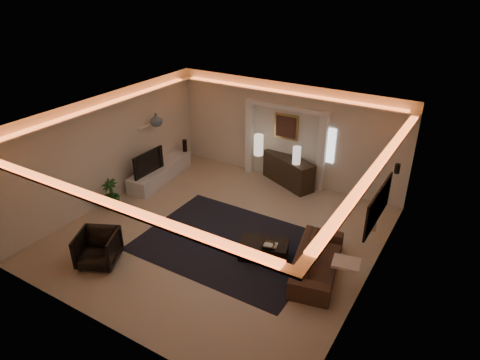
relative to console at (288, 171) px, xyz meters
The scene contains 33 objects.
floor 3.28m from the console, 94.26° to the right, with size 7.00×7.00×0.00m, color tan.
ceiling 4.11m from the console, 94.26° to the right, with size 7.00×7.00×0.00m, color white.
wall_back 1.11m from the console, 134.08° to the left, with size 7.00×7.00×0.00m, color beige.
wall_front 6.84m from the console, 92.05° to the right, with size 7.00×7.00×0.00m, color beige.
wall_left 5.07m from the console, 139.03° to the right, with size 7.00×7.00×0.00m, color beige.
wall_right 4.72m from the console, 44.93° to the right, with size 7.00×7.00×0.00m, color beige.
cove_soffit 3.94m from the console, 94.26° to the right, with size 7.00×7.00×0.04m, color silver.
daylight_slit 1.48m from the console, 11.73° to the left, with size 0.25×0.03×1.00m, color white.
area_rug 3.48m from the console, 87.38° to the right, with size 4.00×3.00×0.01m, color black.
pilaster_left 1.57m from the console, behind, with size 0.22×0.20×2.20m, color silver.
pilaster_right 1.16m from the console, ahead, with size 0.22×0.20×2.20m, color silver.
alcove_header 1.87m from the console, 148.22° to the left, with size 2.52×0.20×0.12m, color silver.
painting_frame 1.29m from the console, 137.74° to the left, with size 0.74×0.04×0.74m, color tan.
painting_canvas 1.29m from the console, 141.15° to the left, with size 0.62×0.02×0.62m, color #4C2D1E.
art_panel_frame 4.56m from the console, 42.42° to the right, with size 0.04×1.64×0.74m, color black.
art_panel_gold 4.54m from the console, 42.65° to the right, with size 0.02×1.50×0.62m, color tan.
wall_sconce 3.55m from the console, 18.50° to the right, with size 0.12×0.12×0.22m, color black.
wall_niche 4.31m from the console, 153.32° to the right, with size 0.10×0.55×0.04m, color silver.
console is the anchor object (origin of this frame).
lamp_left 1.13m from the console, 162.65° to the right, with size 0.27×0.27×0.61m, color #FFEBCD.
lamp_right 0.82m from the console, 38.13° to the right, with size 0.22×0.22×0.50m, color silver.
media_ledge 3.80m from the console, 153.22° to the right, with size 0.63×2.50×0.47m, color silver.
tv 4.11m from the console, 146.05° to the right, with size 0.15×1.15×0.66m, color black.
figurine 3.44m from the console, behind, with size 0.14×0.14×0.38m, color black.
ginger_jar 4.06m from the console, 153.55° to the right, with size 0.36×0.36×0.37m, color slate.
plant 5.00m from the console, 132.68° to the right, with size 0.46×0.46×0.81m, color #224C1B.
sofa 4.08m from the console, 55.92° to the right, with size 0.82×2.11×0.61m, color brown.
throw_blanket 4.54m from the console, 50.10° to the right, with size 0.53×0.44×0.06m, color silver.
throw_pillow 3.34m from the console, 29.40° to the right, with size 0.11×0.38×0.38m, color tan.
coffee_table 3.68m from the console, 72.84° to the right, with size 1.05×0.57×0.39m, color black.
bowl 3.80m from the console, 71.08° to the right, with size 0.29×0.29×0.07m, color black.
magazine 3.75m from the console, 70.31° to the right, with size 0.28×0.20×0.03m, color beige.
armchair 5.83m from the console, 108.58° to the right, with size 0.81×0.84×0.76m, color black.
Camera 1 is at (4.90, -7.17, 5.86)m, focal length 32.37 mm.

